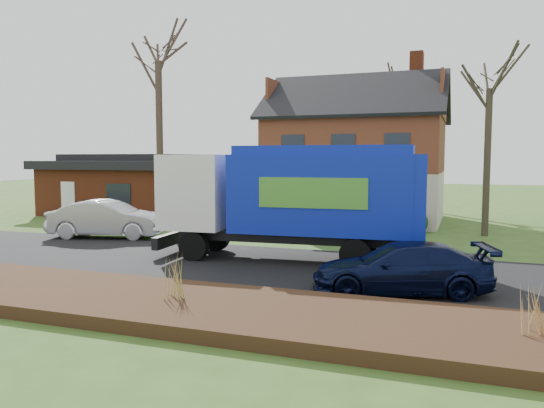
% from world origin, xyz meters
% --- Properties ---
extents(ground, '(120.00, 120.00, 0.00)m').
position_xyz_m(ground, '(0.00, 0.00, 0.00)').
color(ground, '#324E1A').
rests_on(ground, ground).
extents(road, '(80.00, 7.00, 0.02)m').
position_xyz_m(road, '(0.00, 0.00, 0.01)').
color(road, black).
rests_on(road, ground).
extents(mulch_verge, '(80.00, 3.50, 0.30)m').
position_xyz_m(mulch_verge, '(0.00, -5.30, 0.15)').
color(mulch_verge, black).
rests_on(mulch_verge, ground).
extents(main_house, '(12.95, 8.95, 9.26)m').
position_xyz_m(main_house, '(1.49, 13.91, 4.03)').
color(main_house, beige).
rests_on(main_house, ground).
extents(ranch_house, '(9.80, 8.20, 3.70)m').
position_xyz_m(ranch_house, '(-12.00, 13.00, 1.81)').
color(ranch_house, brown).
rests_on(ranch_house, ground).
extents(garbage_truck, '(9.16, 3.03, 3.86)m').
position_xyz_m(garbage_truck, '(2.35, 1.39, 2.23)').
color(garbage_truck, black).
rests_on(garbage_truck, ground).
extents(silver_sedan, '(5.24, 2.95, 1.63)m').
position_xyz_m(silver_sedan, '(-6.89, 3.51, 0.82)').
color(silver_sedan, '#B2B5BA').
rests_on(silver_sedan, ground).
extents(navy_wagon, '(4.84, 3.02, 1.31)m').
position_xyz_m(navy_wagon, '(6.21, -1.87, 0.65)').
color(navy_wagon, black).
rests_on(navy_wagon, ground).
extents(tree_front_west, '(3.92, 3.92, 11.65)m').
position_xyz_m(tree_front_west, '(-7.11, 8.15, 9.60)').
color(tree_front_west, '#423227').
rests_on(tree_front_west, ground).
extents(tree_front_east, '(3.34, 3.34, 9.28)m').
position_xyz_m(tree_front_east, '(8.58, 9.79, 7.55)').
color(tree_front_east, '#393222').
rests_on(tree_front_east, ground).
extents(tree_back, '(3.47, 3.47, 10.99)m').
position_xyz_m(tree_back, '(3.00, 23.34, 9.16)').
color(tree_back, '#3C2D24').
rests_on(tree_back, ground).
extents(grass_clump_mid, '(0.37, 0.31, 1.04)m').
position_xyz_m(grass_clump_mid, '(1.59, -5.25, 0.82)').
color(grass_clump_mid, '#A69149').
rests_on(grass_clump_mid, mulch_verge).
extents(grass_clump_east, '(0.38, 0.31, 0.94)m').
position_xyz_m(grass_clump_east, '(8.93, -5.17, 0.77)').
color(grass_clump_east, tan).
rests_on(grass_clump_east, mulch_verge).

